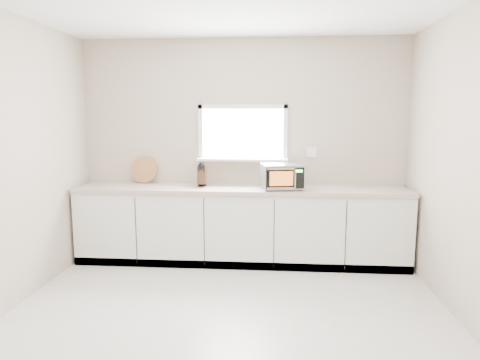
# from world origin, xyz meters

# --- Properties ---
(ground) EXTENTS (4.00, 4.00, 0.00)m
(ground) POSITION_xyz_m (0.00, 0.00, 0.00)
(ground) COLOR beige
(ground) RESTS_ON ground
(back_wall) EXTENTS (4.00, 0.17, 2.70)m
(back_wall) POSITION_xyz_m (0.00, 2.00, 1.36)
(back_wall) COLOR #BBA695
(back_wall) RESTS_ON ground
(cabinets) EXTENTS (3.92, 0.60, 0.88)m
(cabinets) POSITION_xyz_m (0.00, 1.70, 0.44)
(cabinets) COLOR silver
(cabinets) RESTS_ON ground
(countertop) EXTENTS (3.92, 0.64, 0.04)m
(countertop) POSITION_xyz_m (0.00, 1.69, 0.90)
(countertop) COLOR #B7A497
(countertop) RESTS_ON cabinets
(microwave) EXTENTS (0.52, 0.44, 0.29)m
(microwave) POSITION_xyz_m (0.48, 1.61, 1.07)
(microwave) COLOR black
(microwave) RESTS_ON countertop
(knife_block) EXTENTS (0.12, 0.22, 0.31)m
(knife_block) POSITION_xyz_m (-0.48, 1.74, 1.05)
(knife_block) COLOR #412917
(knife_block) RESTS_ON countertop
(cutting_board) EXTENTS (0.33, 0.08, 0.33)m
(cutting_board) POSITION_xyz_m (-1.25, 1.94, 1.09)
(cutting_board) COLOR #AC7142
(cutting_board) RESTS_ON countertop
(coffee_grinder) EXTENTS (0.15, 0.15, 0.21)m
(coffee_grinder) POSITION_xyz_m (0.51, 1.75, 1.02)
(coffee_grinder) COLOR #AAACB1
(coffee_grinder) RESTS_ON countertop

